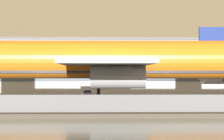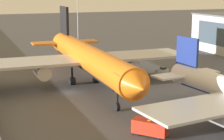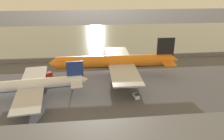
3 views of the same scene
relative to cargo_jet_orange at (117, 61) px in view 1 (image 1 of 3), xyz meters
The scene contains 6 objects.
ground_plane 8.84m from the cargo_jet_orange, 56.05° to the right, with size 500.00×500.00×0.00m, color #4C4C51.
shoreline_seawall 26.57m from the cargo_jet_orange, 82.31° to the right, with size 320.00×3.00×0.50m.
perimeter_fence 22.04m from the cargo_jet_orange, 80.70° to the right, with size 280.00×0.10×2.22m.
cargo_jet_orange is the anchor object (origin of this frame).
baggage_tug 22.02m from the cargo_jet_orange, 101.39° to the left, with size 2.02×3.39×1.80m.
terminal_building 64.15m from the cargo_jet_orange, 72.34° to the left, with size 114.27×20.48×12.66m.
Camera 1 is at (-7.82, -86.60, 4.33)m, focal length 105.00 mm.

